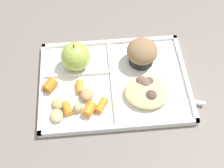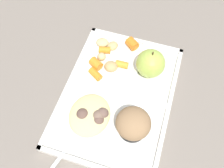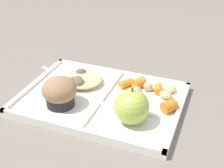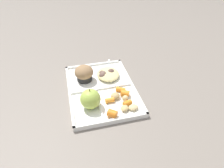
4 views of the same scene
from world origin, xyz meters
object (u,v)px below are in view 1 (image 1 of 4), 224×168
Objects in this scene: lunch_tray at (114,82)px; plastic_fork at (166,97)px; bran_muffin at (142,53)px; green_apple at (76,57)px.

plastic_fork is at bearing -25.24° from lunch_tray.
bran_muffin is 0.49× the size of plastic_fork.
lunch_tray is 0.12m from green_apple.
bran_muffin is at bearing -0.00° from green_apple.
bran_muffin is (0.08, 0.06, 0.04)m from lunch_tray.
plastic_fork is (0.13, -0.06, 0.01)m from lunch_tray.
green_apple is 0.18m from bran_muffin.
green_apple is at bearing 151.72° from plastic_fork.
bran_muffin is 0.13m from plastic_fork.
green_apple is 0.26m from plastic_fork.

